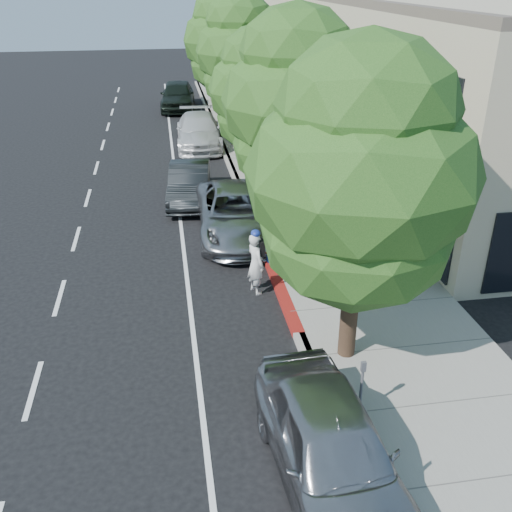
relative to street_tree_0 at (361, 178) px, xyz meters
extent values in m
plane|color=black|center=(-0.90, 2.00, -4.46)|extent=(120.00, 120.00, 0.00)
cube|color=gray|center=(1.40, 10.00, -4.38)|extent=(4.60, 56.00, 0.15)
cube|color=#9E998E|center=(-0.90, 10.00, -4.38)|extent=(0.30, 56.00, 0.15)
cube|color=maroon|center=(-0.90, 3.00, -4.38)|extent=(0.32, 4.00, 0.15)
cube|color=#BCAC91|center=(8.70, 20.00, -0.96)|extent=(10.00, 36.00, 7.00)
cylinder|color=black|center=(0.00, 0.00, -3.17)|extent=(0.40, 0.40, 2.58)
ellipsoid|color=#1B4615|center=(0.00, 0.00, -1.14)|extent=(4.12, 4.12, 3.30)
ellipsoid|color=#1B4615|center=(0.00, 0.00, 0.11)|extent=(4.85, 4.85, 3.88)
ellipsoid|color=#1B4615|center=(0.00, 0.00, 1.44)|extent=(3.64, 3.64, 2.91)
cylinder|color=black|center=(0.00, 6.00, -3.10)|extent=(0.40, 0.40, 2.71)
ellipsoid|color=#1B4615|center=(0.00, 6.00, -0.97)|extent=(3.79, 3.79, 3.03)
ellipsoid|color=#1B4615|center=(0.00, 6.00, 0.35)|extent=(4.45, 4.45, 3.56)
ellipsoid|color=#1B4615|center=(0.00, 6.00, 1.75)|extent=(3.34, 3.34, 2.67)
cylinder|color=black|center=(0.00, 12.00, -3.31)|extent=(0.40, 0.40, 2.31)
ellipsoid|color=#1B4615|center=(0.00, 12.00, -1.49)|extent=(3.59, 3.59, 2.87)
ellipsoid|color=#1B4615|center=(0.00, 12.00, -0.37)|extent=(4.22, 4.22, 3.37)
ellipsoid|color=#1B4615|center=(0.00, 12.00, 0.81)|extent=(3.16, 3.16, 2.53)
cylinder|color=black|center=(0.00, 18.00, -3.11)|extent=(0.40, 0.40, 2.71)
ellipsoid|color=#1B4615|center=(0.00, 18.00, -0.98)|extent=(3.68, 3.68, 2.95)
ellipsoid|color=#1B4615|center=(0.00, 18.00, 0.34)|extent=(4.33, 4.33, 3.47)
ellipsoid|color=#1B4615|center=(0.00, 18.00, 1.73)|extent=(3.25, 3.25, 2.60)
cylinder|color=black|center=(0.00, 24.00, -3.14)|extent=(0.40, 0.40, 2.64)
ellipsoid|color=#1B4615|center=(0.00, 24.00, -1.06)|extent=(4.21, 4.21, 3.37)
ellipsoid|color=#1B4615|center=(0.00, 24.00, 0.22)|extent=(4.96, 4.96, 3.97)
ellipsoid|color=#1B4615|center=(0.00, 24.00, 1.58)|extent=(3.72, 3.72, 2.97)
cylinder|color=black|center=(0.00, 30.00, -3.26)|extent=(0.40, 0.40, 2.40)
ellipsoid|color=#1B4615|center=(0.00, 30.00, -1.38)|extent=(3.51, 3.51, 2.81)
ellipsoid|color=#1B4615|center=(0.00, 30.00, -0.21)|extent=(4.13, 4.13, 3.31)
ellipsoid|color=#1B4615|center=(0.00, 30.00, 1.02)|extent=(3.10, 3.10, 2.48)
imported|color=silver|center=(-1.60, 3.43, -3.55)|extent=(0.64, 0.77, 1.81)
imported|color=navy|center=(-1.30, 5.00, -3.98)|extent=(1.95, 1.22, 0.97)
imported|color=#99999D|center=(-1.60, 7.50, -3.67)|extent=(2.79, 5.78, 1.59)
imported|color=black|center=(-3.01, 11.00, -3.73)|extent=(2.00, 4.56, 1.46)
imported|color=silver|center=(-2.07, 18.93, -3.66)|extent=(2.44, 5.59, 1.60)
imported|color=black|center=(-2.79, 28.19, -3.55)|extent=(2.51, 5.47, 1.82)
imported|color=#9C9CA0|center=(-1.40, -3.50, -3.63)|extent=(2.26, 4.97, 1.65)
imported|color=black|center=(2.54, 10.01, -3.35)|extent=(1.18, 1.14, 1.92)
camera|label=1|loc=(-3.87, -10.52, 3.74)|focal=40.00mm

